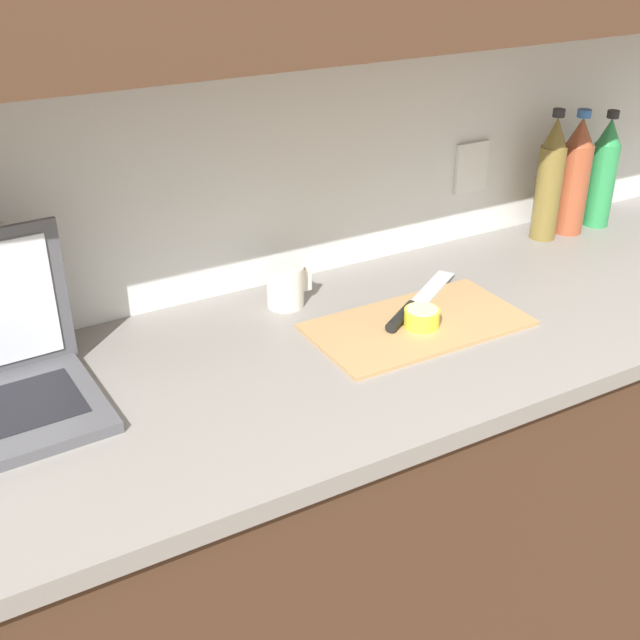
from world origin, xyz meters
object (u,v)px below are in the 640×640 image
at_px(cutting_board, 417,324).
at_px(bottle_water_clear, 550,181).
at_px(bottle_green_soda, 603,174).
at_px(measuring_cup, 286,286).
at_px(bottle_oil_tall, 574,177).
at_px(knife, 410,308).
at_px(lemon_half_cut, 422,317).

xyz_separation_m(cutting_board, bottle_water_clear, (0.54, 0.22, 0.14)).
relative_size(bottle_green_soda, measuring_cup, 3.02).
bearing_deg(measuring_cup, bottle_oil_tall, 1.15).
xyz_separation_m(bottle_oil_tall, bottle_water_clear, (-0.08, 0.00, 0.01)).
bearing_deg(bottle_oil_tall, knife, -163.42).
relative_size(lemon_half_cut, measuring_cup, 0.72).
xyz_separation_m(cutting_board, lemon_half_cut, (-0.00, -0.01, 0.02)).
distance_m(knife, lemon_half_cut, 0.06).
height_order(knife, lemon_half_cut, lemon_half_cut).
relative_size(bottle_oil_tall, bottle_water_clear, 0.97).
distance_m(knife, bottle_oil_tall, 0.65).
bearing_deg(bottle_water_clear, bottle_green_soda, 0.00).
height_order(bottle_oil_tall, measuring_cup, bottle_oil_tall).
distance_m(bottle_green_soda, bottle_water_clear, 0.18).
xyz_separation_m(knife, bottle_green_soda, (0.71, 0.18, 0.12)).
height_order(knife, bottle_green_soda, bottle_green_soda).
bearing_deg(cutting_board, measuring_cup, 131.00).
height_order(knife, bottle_oil_tall, bottle_oil_tall).
distance_m(bottle_oil_tall, measuring_cup, 0.81).
height_order(lemon_half_cut, bottle_oil_tall, bottle_oil_tall).
xyz_separation_m(lemon_half_cut, bottle_green_soda, (0.72, 0.24, 0.11)).
height_order(lemon_half_cut, bottle_water_clear, bottle_water_clear).
distance_m(bottle_green_soda, bottle_oil_tall, 0.10).
height_order(bottle_green_soda, bottle_oil_tall, bottle_oil_tall).
distance_m(lemon_half_cut, bottle_green_soda, 0.77).
bearing_deg(bottle_water_clear, cutting_board, -157.28).
bearing_deg(cutting_board, knife, 74.95).
bearing_deg(bottle_water_clear, knife, -161.00).
xyz_separation_m(bottle_green_soda, bottle_oil_tall, (-0.10, 0.00, 0.01)).
distance_m(knife, measuring_cup, 0.26).
bearing_deg(measuring_cup, cutting_board, -49.00).
bearing_deg(bottle_oil_tall, cutting_board, -160.04).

